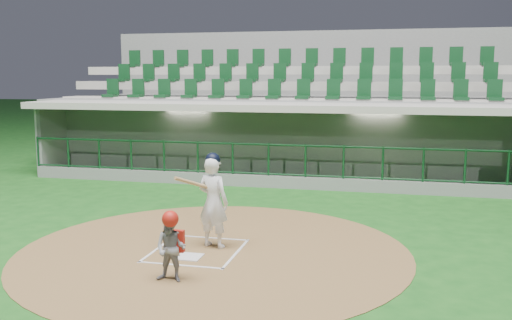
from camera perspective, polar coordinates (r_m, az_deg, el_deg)
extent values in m
plane|color=#154C16|center=(10.95, -5.41, -8.62)|extent=(120.00, 120.00, 0.00)
cylinder|color=brown|center=(10.67, -4.21, -9.02)|extent=(7.20, 7.20, 0.01)
cube|color=silver|center=(10.31, -6.68, -9.59)|extent=(0.43, 0.43, 0.02)
cube|color=white|center=(10.93, -9.69, -8.63)|extent=(0.05, 1.80, 0.01)
cube|color=silver|center=(10.46, -2.00, -9.31)|extent=(0.05, 1.80, 0.01)
cube|color=silver|center=(11.44, -4.51, -7.76)|extent=(1.55, 0.05, 0.01)
cube|color=silver|center=(9.91, -7.58, -10.39)|extent=(1.55, 0.05, 0.01)
cube|color=gray|center=(18.12, 2.28, -3.54)|extent=(15.00, 3.00, 0.10)
cube|color=slate|center=(19.45, 3.21, 1.45)|extent=(15.00, 0.20, 2.70)
cube|color=#ABA798|center=(19.30, 3.16, 2.15)|extent=(13.50, 0.04, 0.90)
cube|color=gray|center=(20.67, -18.56, 1.44)|extent=(0.20, 3.00, 2.70)
cube|color=#ABA59A|center=(17.51, 2.17, 5.46)|extent=(15.40, 3.50, 0.20)
cube|color=slate|center=(16.50, 1.25, -2.25)|extent=(15.00, 0.15, 0.40)
cube|color=black|center=(16.28, 1.27, 3.21)|extent=(15.00, 0.01, 0.95)
cube|color=brown|center=(19.08, 2.89, -2.10)|extent=(12.75, 0.40, 0.45)
cube|color=white|center=(18.57, -6.83, 5.17)|extent=(1.30, 0.35, 0.04)
cube|color=white|center=(17.43, 12.09, 4.84)|extent=(1.30, 0.35, 0.04)
imported|color=#B1131F|center=(20.51, -12.42, 0.31)|extent=(1.31, 1.07, 1.76)
imported|color=#B3131B|center=(19.24, -3.52, -0.01)|extent=(1.13, 0.79, 1.78)
imported|color=maroon|center=(18.44, 5.46, -0.55)|extent=(0.96, 0.80, 1.68)
imported|color=#AD121A|center=(18.37, 15.31, -0.75)|extent=(1.66, 0.66, 1.75)
cube|color=gray|center=(21.03, 4.02, 2.79)|extent=(17.00, 6.50, 2.50)
cube|color=#AFA99E|center=(19.47, 3.33, 5.74)|extent=(16.60, 0.95, 0.30)
cube|color=gray|center=(20.39, 3.81, 7.40)|extent=(16.60, 0.95, 0.30)
cube|color=#9F9B90|center=(21.32, 4.26, 8.92)|extent=(16.60, 0.95, 0.30)
cube|color=slate|center=(24.25, 5.36, 6.77)|extent=(17.00, 0.25, 5.05)
imported|color=white|center=(10.67, -4.30, -4.23)|extent=(0.71, 0.56, 1.71)
sphere|color=black|center=(10.53, -4.35, -0.01)|extent=(0.28, 0.28, 0.28)
cylinder|color=#A97E4D|center=(10.44, -6.05, -2.39)|extent=(0.58, 0.79, 0.39)
imported|color=gray|center=(9.06, -8.50, -8.76)|extent=(0.53, 0.42, 1.05)
sphere|color=#B21C13|center=(8.94, -8.57, -5.85)|extent=(0.26, 0.26, 0.26)
cube|color=#B21B13|center=(9.17, -8.16, -8.00)|extent=(0.32, 0.10, 0.35)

